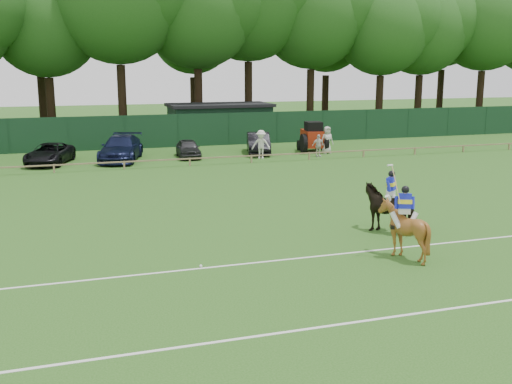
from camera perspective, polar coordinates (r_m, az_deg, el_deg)
name	(u,v)px	position (r m, az deg, el deg)	size (l,w,h in m)	color
ground	(269,251)	(20.15, 1.26, -5.68)	(160.00, 160.00, 0.00)	#1E4C14
horse_dark	(390,208)	(22.87, 12.65, -1.51)	(0.96, 2.11, 1.78)	black
horse_chestnut	(403,230)	(19.86, 13.85, -3.52)	(1.49, 1.68, 1.85)	brown
suv_black	(49,154)	(39.94, -19.07, 3.45)	(2.16, 4.68, 1.30)	black
sedan_navy	(121,148)	(40.10, -12.73, 4.08)	(2.28, 5.60, 1.62)	#101633
hatch_grey	(188,148)	(40.76, -6.48, 4.14)	(1.45, 3.61, 1.23)	#2B2B2E
estate_black	(258,143)	(42.52, 0.23, 4.69)	(1.53, 4.38, 1.44)	black
spectator_left	(261,144)	(40.07, 0.48, 4.56)	(1.22, 0.70, 1.90)	silver
spectator_mid	(318,146)	(41.10, 5.94, 4.42)	(0.89, 0.37, 1.52)	silver
spectator_right	(327,140)	(42.69, 6.78, 4.95)	(0.93, 0.61, 1.91)	beige
rider_dark	(391,188)	(22.70, 12.77, 0.40)	(0.77, 0.76, 1.41)	silver
rider_chestnut	(405,206)	(19.65, 13.96, -1.26)	(0.90, 0.77, 2.05)	silver
polo_ball	(201,266)	(18.67, -5.27, -7.03)	(0.09, 0.09, 0.09)	silver
pitch_lines	(310,287)	(17.07, 5.14, -9.03)	(60.00, 5.10, 0.01)	silver
pitch_rail	(174,160)	(37.12, -7.85, 3.08)	(62.10, 0.10, 0.50)	#997F5B
perimeter_fence	(152,131)	(45.84, -9.86, 5.71)	(92.08, 0.08, 2.50)	#14351E
utility_shed	(220,122)	(49.90, -3.49, 6.69)	(8.40, 4.40, 3.04)	#14331E
tree_row	(162,135)	(54.13, -8.91, 5.34)	(96.00, 12.00, 21.00)	#26561C
tractor	(312,138)	(43.28, 5.40, 5.18)	(2.07, 2.81, 2.19)	#9A230E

